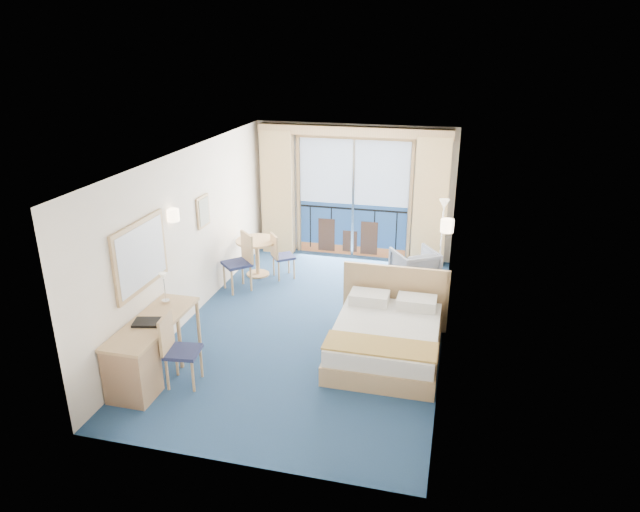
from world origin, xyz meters
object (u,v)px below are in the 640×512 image
at_px(nightstand, 431,306).
at_px(table_chair_b, 241,258).
at_px(floor_lamp, 443,218).
at_px(desk, 137,362).
at_px(armchair, 414,267).
at_px(round_table, 257,248).
at_px(table_chair_a, 280,253).
at_px(bed, 387,337).
at_px(desk_chair, 176,346).

height_order(nightstand, table_chair_b, table_chair_b).
distance_m(floor_lamp, desk, 6.02).
relative_size(desk, table_chair_b, 1.61).
relative_size(nightstand, armchair, 0.72).
bearing_deg(table_chair_b, round_table, 130.43).
relative_size(floor_lamp, table_chair_b, 1.44).
xyz_separation_m(floor_lamp, round_table, (-3.37, -0.82, -0.60)).
bearing_deg(table_chair_b, table_chair_a, 95.86).
xyz_separation_m(bed, round_table, (-2.79, 2.36, 0.25)).
xyz_separation_m(armchair, table_chair_a, (-2.48, -0.31, 0.15)).
relative_size(armchair, desk, 0.44).
distance_m(bed, nightstand, 1.32).
height_order(nightstand, table_chair_a, table_chair_a).
height_order(bed, desk, bed).
xyz_separation_m(floor_lamp, desk, (-3.52, -4.84, -0.70)).
distance_m(nightstand, round_table, 3.53).
height_order(bed, desk_chair, bed).
xyz_separation_m(armchair, floor_lamp, (0.43, 0.55, 0.80)).
relative_size(armchair, desk_chair, 0.76).
bearing_deg(desk_chair, nightstand, -57.37).
height_order(bed, floor_lamp, floor_lamp).
xyz_separation_m(nightstand, table_chair_b, (-3.38, 0.47, 0.32)).
xyz_separation_m(nightstand, floor_lamp, (0.04, 1.97, 0.87)).
bearing_deg(floor_lamp, table_chair_b, -156.36).
relative_size(floor_lamp, desk_chair, 1.53).
distance_m(armchair, table_chair_a, 2.50).
height_order(nightstand, desk_chair, desk_chair).
height_order(table_chair_a, table_chair_b, table_chair_b).
xyz_separation_m(bed, floor_lamp, (0.58, 3.18, 0.85)).
distance_m(floor_lamp, table_chair_a, 3.10).
distance_m(nightstand, table_chair_b, 3.43).
relative_size(desk, table_chair_a, 1.92).
bearing_deg(armchair, bed, 54.35).
xyz_separation_m(armchair, desk_chair, (-2.69, -3.99, 0.21)).
bearing_deg(round_table, nightstand, -19.00).
xyz_separation_m(bed, desk, (-2.94, -1.66, 0.15)).
height_order(floor_lamp, desk_chair, floor_lamp).
xyz_separation_m(floor_lamp, table_chair_b, (-3.42, -1.50, -0.55)).
bearing_deg(desk, round_table, 87.80).
xyz_separation_m(desk, table_chair_b, (0.10, 3.34, 0.15)).
relative_size(armchair, round_table, 0.94).
xyz_separation_m(nightstand, desk_chair, (-3.08, -2.57, 0.29)).
xyz_separation_m(nightstand, armchair, (-0.39, 1.42, 0.07)).
height_order(floor_lamp, desk, floor_lamp).
relative_size(nightstand, table_chair_a, 0.61).
bearing_deg(desk_chair, bed, -69.05).
relative_size(nightstand, desk, 0.32).
bearing_deg(bed, round_table, 139.81).
relative_size(desk_chair, table_chair_a, 1.13).
relative_size(armchair, table_chair_a, 0.85).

